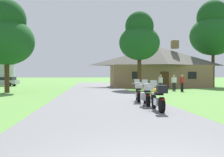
{
  "coord_description": "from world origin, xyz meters",
  "views": [
    {
      "loc": [
        -0.93,
        -3.81,
        1.55
      ],
      "look_at": [
        1.29,
        21.84,
        1.31
      ],
      "focal_mm": 42.89,
      "sensor_mm": 36.0,
      "label": 1
    }
  ],
  "objects": [
    {
      "name": "motorcycle_yellow_second_in_row",
      "position": [
        2.01,
        9.51,
        0.61
      ],
      "size": [
        0.84,
        2.08,
        1.3
      ],
      "rotation": [
        0.0,
        0.0,
        -0.1
      ],
      "color": "black",
      "rests_on": "asphalt_driveway"
    },
    {
      "name": "tree_right_of_lodge",
      "position": [
        16.8,
        33.07,
        8.07
      ],
      "size": [
        6.57,
        6.57,
        12.39
      ],
      "color": "#422D19",
      "rests_on": "ground"
    },
    {
      "name": "motorcycle_yellow_nearest_to_camera",
      "position": [
        2.02,
        7.33,
        0.62
      ],
      "size": [
        0.66,
        2.08,
        1.3
      ],
      "rotation": [
        0.0,
        0.0,
        -0.03
      ],
      "color": "black",
      "rests_on": "asphalt_driveway"
    },
    {
      "name": "ground_plane",
      "position": [
        0.0,
        20.0,
        0.0
      ],
      "size": [
        500.0,
        500.0,
        0.0
      ],
      "primitive_type": "plane",
      "color": "#56893D"
    },
    {
      "name": "stone_lodge",
      "position": [
        8.61,
        32.27,
        2.86
      ],
      "size": [
        13.62,
        6.38,
        6.45
      ],
      "color": "#896B4C",
      "rests_on": "ground"
    },
    {
      "name": "bystander_red_shirt_by_tree",
      "position": [
        8.28,
        21.98,
        0.95
      ],
      "size": [
        0.52,
        0.34,
        1.69
      ],
      "rotation": [
        0.0,
        0.0,
        0.39
      ],
      "color": "black",
      "rests_on": "ground"
    },
    {
      "name": "bystander_white_shirt_near_lodge",
      "position": [
        7.92,
        23.37,
        0.93
      ],
      "size": [
        0.55,
        0.24,
        1.67
      ],
      "rotation": [
        0.0,
        0.0,
        3.07
      ],
      "color": "black",
      "rests_on": "ground"
    },
    {
      "name": "parked_silver_suv_far_left",
      "position": [
        -13.88,
        37.81,
        0.78
      ],
      "size": [
        4.81,
        2.48,
        1.4
      ],
      "rotation": [
        0.0,
        0.0,
        1.43
      ],
      "color": "#ADAFB7",
      "rests_on": "ground"
    },
    {
      "name": "tree_left_near",
      "position": [
        -8.49,
        21.65,
        5.32
      ],
      "size": [
        5.04,
        5.04,
        8.63
      ],
      "color": "#422D19",
      "rests_on": "ground"
    },
    {
      "name": "bystander_white_shirt_beside_signpost",
      "position": [
        6.26,
        22.53,
        0.95
      ],
      "size": [
        0.37,
        0.49,
        1.69
      ],
      "rotation": [
        0.0,
        0.0,
        2.09
      ],
      "color": "navy",
      "rests_on": "ground"
    },
    {
      "name": "motorcycle_orange_farthest_in_row",
      "position": [
        1.94,
        11.62,
        0.62
      ],
      "size": [
        0.71,
        2.08,
        1.3
      ],
      "rotation": [
        0.0,
        0.0,
        -0.11
      ],
      "color": "black",
      "rests_on": "asphalt_driveway"
    },
    {
      "name": "asphalt_driveway",
      "position": [
        0.0,
        18.0,
        0.03
      ],
      "size": [
        6.4,
        80.0,
        0.06
      ],
      "primitive_type": "cube",
      "color": "slate",
      "rests_on": "ground"
    },
    {
      "name": "tree_by_lodge_front",
      "position": [
        4.75,
        25.95,
        5.81
      ],
      "size": [
        4.57,
        4.57,
        8.83
      ],
      "color": "#422D19",
      "rests_on": "ground"
    },
    {
      "name": "metal_silo_distant",
      "position": [
        -15.47,
        43.63,
        3.97
      ],
      "size": [
        3.49,
        3.49,
        7.93
      ],
      "color": "#B2B7BC",
      "rests_on": "ground"
    }
  ]
}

